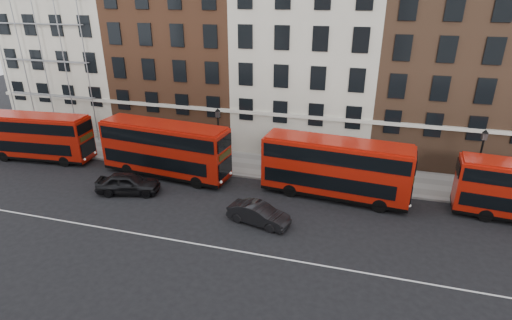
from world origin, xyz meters
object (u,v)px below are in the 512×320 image
(bus_c, at_px, (335,167))
(car_front, at_px, (259,214))
(bus_a, at_px, (36,136))
(bus_b, at_px, (165,148))
(car_rear, at_px, (128,183))

(bus_c, relative_size, car_front, 2.60)
(bus_a, height_order, bus_b, bus_b)
(car_rear, distance_m, car_front, 10.91)
(bus_c, height_order, car_rear, bus_c)
(car_front, bearing_deg, bus_c, -27.41)
(bus_c, distance_m, car_rear, 15.74)
(bus_a, distance_m, car_front, 23.11)
(bus_a, relative_size, car_front, 2.45)
(bus_a, height_order, car_rear, bus_a)
(car_rear, bearing_deg, bus_c, -90.76)
(bus_c, relative_size, car_rear, 2.30)
(bus_c, bearing_deg, bus_a, -174.93)
(bus_c, height_order, car_front, bus_c)
(bus_a, distance_m, car_rear, 12.31)
(bus_a, height_order, bus_c, bus_c)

